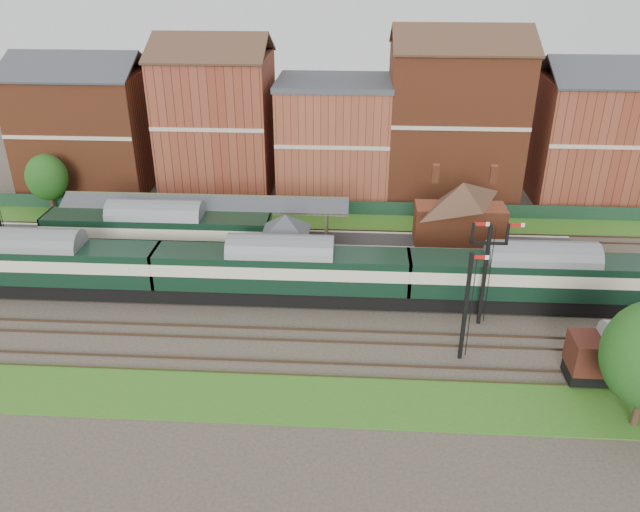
# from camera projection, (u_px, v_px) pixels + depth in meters

# --- Properties ---
(ground) EXTENTS (160.00, 160.00, 0.00)m
(ground) POSITION_uv_depth(u_px,v_px,m) (320.00, 301.00, 49.47)
(ground) COLOR #473D33
(ground) RESTS_ON ground
(grass_back) EXTENTS (90.00, 4.50, 0.06)m
(grass_back) POSITION_uv_depth(u_px,v_px,m) (330.00, 221.00, 63.76)
(grass_back) COLOR #2D6619
(grass_back) RESTS_ON ground
(grass_front) EXTENTS (90.00, 5.00, 0.06)m
(grass_front) POSITION_uv_depth(u_px,v_px,m) (309.00, 399.00, 38.73)
(grass_front) COLOR #2D6619
(grass_front) RESTS_ON ground
(fence) EXTENTS (90.00, 0.12, 1.50)m
(fence) POSITION_uv_depth(u_px,v_px,m) (330.00, 207.00, 65.22)
(fence) COLOR #193823
(fence) RESTS_ON ground
(platform) EXTENTS (55.00, 3.40, 1.00)m
(platform) POSITION_uv_depth(u_px,v_px,m) (273.00, 242.00, 58.23)
(platform) COLOR #2D2D2D
(platform) RESTS_ON ground
(signal_box) EXTENTS (5.40, 5.40, 6.00)m
(signal_box) POSITION_uv_depth(u_px,v_px,m) (286.00, 246.00, 51.12)
(signal_box) COLOR #5E694B
(signal_box) RESTS_ON ground
(brick_hut) EXTENTS (3.20, 2.64, 2.94)m
(brick_hut) POSITION_uv_depth(u_px,v_px,m) (383.00, 270.00, 51.57)
(brick_hut) COLOR brown
(brick_hut) RESTS_ON ground
(station_building) EXTENTS (8.10, 8.10, 5.90)m
(station_building) POSITION_uv_depth(u_px,v_px,m) (460.00, 212.00, 55.77)
(station_building) COLOR brown
(station_building) RESTS_ON platform
(canopy) EXTENTS (26.00, 3.89, 4.08)m
(canopy) POSITION_uv_depth(u_px,v_px,m) (206.00, 199.00, 56.74)
(canopy) COLOR #525535
(canopy) RESTS_ON platform
(semaphore_bracket) EXTENTS (3.60, 0.25, 8.18)m
(semaphore_bracket) POSITION_uv_depth(u_px,v_px,m) (486.00, 268.00, 44.52)
(semaphore_bracket) COLOR black
(semaphore_bracket) RESTS_ON ground
(semaphore_siding) EXTENTS (1.23, 0.25, 8.00)m
(semaphore_siding) POSITION_uv_depth(u_px,v_px,m) (466.00, 305.00, 40.82)
(semaphore_siding) COLOR black
(semaphore_siding) RESTS_ON ground
(town_backdrop) EXTENTS (69.00, 10.00, 16.00)m
(town_backdrop) POSITION_uv_depth(u_px,v_px,m) (332.00, 131.00, 68.71)
(town_backdrop) COLOR brown
(town_backdrop) RESTS_ON ground
(dmu_train) EXTENTS (59.09, 3.10, 4.54)m
(dmu_train) POSITION_uv_depth(u_px,v_px,m) (281.00, 271.00, 48.46)
(dmu_train) COLOR black
(dmu_train) RESTS_ON ground
(platform_railcar) EXTENTS (19.91, 3.13, 4.59)m
(platform_railcar) POSITION_uv_depth(u_px,v_px,m) (158.00, 232.00, 54.89)
(platform_railcar) COLOR black
(platform_railcar) RESTS_ON ground
(goods_van_a) EXTENTS (5.57, 2.41, 3.38)m
(goods_van_a) POSITION_uv_depth(u_px,v_px,m) (614.00, 356.00, 39.52)
(goods_van_a) COLOR black
(goods_van_a) RESTS_ON ground
(tree_back) EXTENTS (4.22, 4.22, 6.17)m
(tree_back) POSITION_uv_depth(u_px,v_px,m) (47.00, 177.00, 64.77)
(tree_back) COLOR #382619
(tree_back) RESTS_ON ground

